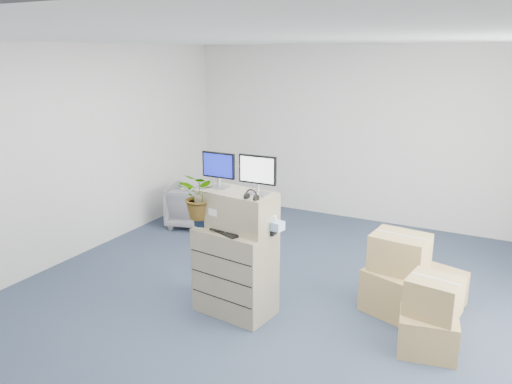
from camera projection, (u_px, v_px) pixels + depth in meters
The scene contains 16 objects.
ground at pixel (267, 312), 5.33m from camera, with size 7.00×7.00×0.00m, color #283549.
wall_back at pixel (365, 135), 7.95m from camera, with size 6.00×0.02×2.80m, color silver.
filing_cabinet_lower at pixel (235, 271), 5.24m from camera, with size 0.80×0.49×0.93m, color tan.
filing_cabinet_upper at pixel (237, 210), 5.09m from camera, with size 0.80×0.40×0.40m, color tan.
monitor_left at pixel (219, 168), 5.13m from camera, with size 0.38×0.14×0.37m.
monitor_right at pixel (257, 173), 4.88m from camera, with size 0.40×0.15×0.39m.
headphones at pixel (251, 196), 4.76m from camera, with size 0.13×0.13×0.01m, color black.
keyboard at pixel (227, 231), 5.04m from camera, with size 0.39×0.16×0.02m, color black.
mouse at pixel (254, 238), 4.84m from camera, with size 0.08×0.05×0.03m, color silver.
water_bottle at pixel (243, 220), 5.08m from camera, with size 0.06×0.06×0.21m, color gray.
phone_dock at pixel (231, 223), 5.19m from camera, with size 0.06×0.05×0.12m.
external_drive at pixel (267, 231), 5.01m from camera, with size 0.18×0.14×0.05m, color black.
tissue_box at pixel (272, 225), 4.97m from camera, with size 0.24×0.12×0.09m, color #3E7ED6.
potted_plant at pixel (201, 202), 5.14m from camera, with size 0.53×0.57×0.47m.
office_chair at pixel (192, 204), 7.91m from camera, with size 0.70×0.66×0.72m, color slate.
cardboard_boxes at pixel (415, 290), 5.11m from camera, with size 1.08×1.55×0.86m.
Camera 1 is at (2.09, -4.30, 2.70)m, focal length 35.00 mm.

